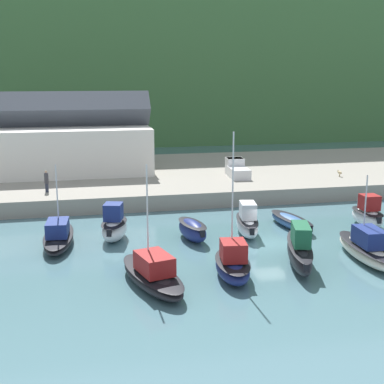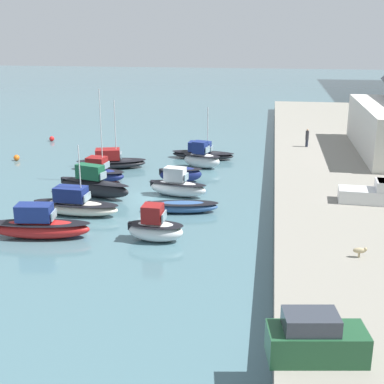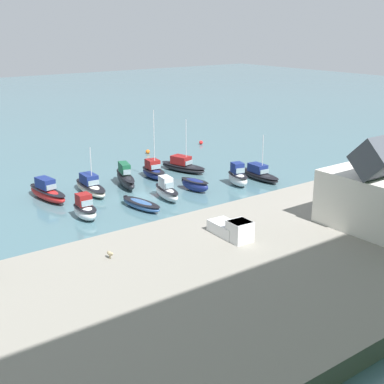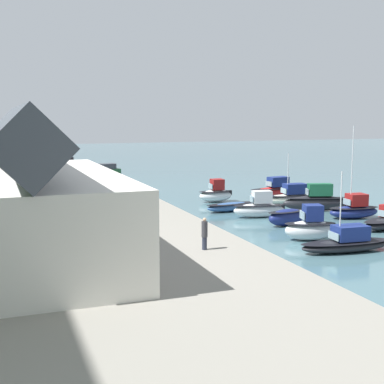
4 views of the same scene
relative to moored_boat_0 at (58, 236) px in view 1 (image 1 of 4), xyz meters
name	(u,v)px [view 1 (image 1 of 4)]	position (x,y,z in m)	size (l,w,h in m)	color
ground_plane	(271,243)	(16.08, -2.99, -0.72)	(320.00, 320.00, 0.00)	#476B75
hillside_backdrop	(139,34)	(16.08, 80.93, 20.50)	(240.00, 55.63, 42.44)	#42703D
quay_promenade	(200,176)	(16.08, 21.55, 0.06)	(114.40, 25.97, 1.57)	gray
harbor_clubhouse	(64,144)	(0.21, 23.53, 4.06)	(20.04, 11.28, 9.34)	silver
moored_boat_0	(58,236)	(0.00, 0.00, 0.00)	(2.71, 7.71, 6.20)	black
moored_boat_1	(114,226)	(4.28, 0.48, 0.41)	(2.93, 4.65, 3.01)	silver
moored_boat_2	(192,230)	(10.30, -0.88, 0.13)	(2.36, 4.59, 1.61)	navy
moored_boat_3	(247,223)	(14.98, -0.38, 0.30)	(2.55, 5.73, 2.76)	silver
moored_boat_4	(292,222)	(19.34, 0.81, -0.20)	(2.71, 6.36, 0.97)	#33568E
moored_boat_5	(368,214)	(25.91, -0.13, 0.31)	(2.12, 4.25, 2.79)	silver
moored_boat_6	(152,274)	(5.91, -9.54, 0.07)	(4.33, 8.09, 7.58)	black
moored_boat_7	(233,264)	(11.16, -9.18, 0.22)	(2.82, 5.61, 9.39)	navy
moored_boat_8	(299,250)	(16.22, -8.09, 0.41)	(3.56, 7.67, 3.02)	black
moored_boat_9	(366,248)	(21.29, -8.03, 0.16)	(2.58, 7.68, 6.02)	white
pickup_truck_0	(237,169)	(19.15, 16.48, 1.67)	(2.24, 4.84, 1.90)	silver
person_on_quay	(47,181)	(-1.37, 12.28, 1.95)	(0.40, 0.40, 2.14)	#232838
dog_on_quay	(340,172)	(30.38, 13.76, 1.30)	(0.33, 0.88, 0.68)	tan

